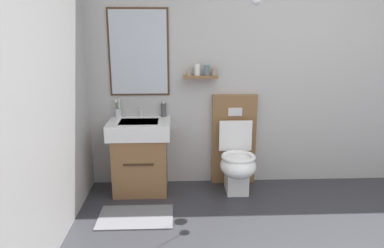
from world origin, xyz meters
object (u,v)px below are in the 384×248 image
object	(u,v)px
toilet	(236,155)
toothbrush_cup	(118,112)
soap_dispenser	(164,110)
vanity_sink_left	(141,154)

from	to	relation	value
toilet	toothbrush_cup	distance (m)	1.34
toilet	toothbrush_cup	world-z (taller)	toilet
toothbrush_cup	toilet	bearing A→B (deg)	-7.33
toilet	soap_dispenser	size ratio (longest dim) A/B	5.57
toilet	toothbrush_cup	bearing A→B (deg)	172.67
toilet	soap_dispenser	world-z (taller)	toilet
toilet	soap_dispenser	distance (m)	0.91
soap_dispenser	vanity_sink_left	bearing A→B (deg)	-144.00
vanity_sink_left	toilet	distance (m)	1.01
vanity_sink_left	soap_dispenser	xyz separation A→B (m)	(0.25, 0.18, 0.44)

